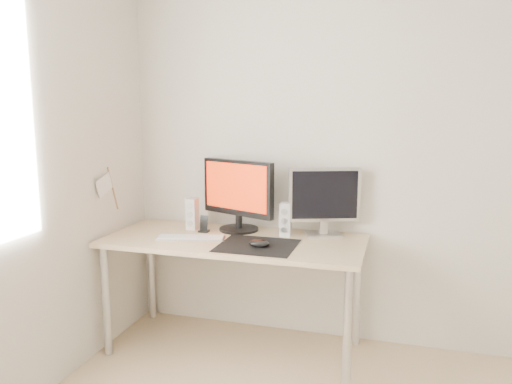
{
  "coord_description": "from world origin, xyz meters",
  "views": [
    {
      "loc": [
        0.05,
        -1.46,
        1.53
      ],
      "look_at": [
        -0.82,
        1.49,
        1.01
      ],
      "focal_mm": 35.0,
      "sensor_mm": 36.0,
      "label": 1
    }
  ],
  "objects_px": {
    "speaker_left": "(192,214)",
    "speaker_right": "(286,220)",
    "mouse": "(259,243)",
    "keyboard": "(191,238)",
    "second_monitor": "(324,198)",
    "desk": "(234,251)",
    "phone_dock": "(204,227)",
    "main_monitor": "(238,193)"
  },
  "relations": [
    {
      "from": "speaker_left",
      "to": "phone_dock",
      "type": "height_order",
      "value": "speaker_left"
    },
    {
      "from": "mouse",
      "to": "speaker_right",
      "type": "distance_m",
      "value": 0.33
    },
    {
      "from": "speaker_left",
      "to": "keyboard",
      "type": "relative_size",
      "value": 0.48
    },
    {
      "from": "keyboard",
      "to": "phone_dock",
      "type": "height_order",
      "value": "phone_dock"
    },
    {
      "from": "desk",
      "to": "phone_dock",
      "type": "distance_m",
      "value": 0.28
    },
    {
      "from": "mouse",
      "to": "speaker_left",
      "type": "relative_size",
      "value": 0.57
    },
    {
      "from": "second_monitor",
      "to": "keyboard",
      "type": "bearing_deg",
      "value": -158.05
    },
    {
      "from": "second_monitor",
      "to": "speaker_right",
      "type": "height_order",
      "value": "second_monitor"
    },
    {
      "from": "speaker_right",
      "to": "desk",
      "type": "bearing_deg",
      "value": -151.92
    },
    {
      "from": "speaker_left",
      "to": "speaker_right",
      "type": "bearing_deg",
      "value": 0.61
    },
    {
      "from": "second_monitor",
      "to": "keyboard",
      "type": "relative_size",
      "value": 1.0
    },
    {
      "from": "speaker_left",
      "to": "keyboard",
      "type": "distance_m",
      "value": 0.27
    },
    {
      "from": "main_monitor",
      "to": "keyboard",
      "type": "xyz_separation_m",
      "value": [
        -0.21,
        -0.28,
        -0.25
      ]
    },
    {
      "from": "main_monitor",
      "to": "keyboard",
      "type": "distance_m",
      "value": 0.43
    },
    {
      "from": "keyboard",
      "to": "phone_dock",
      "type": "relative_size",
      "value": 3.89
    },
    {
      "from": "speaker_left",
      "to": "phone_dock",
      "type": "distance_m",
      "value": 0.14
    },
    {
      "from": "mouse",
      "to": "desk",
      "type": "relative_size",
      "value": 0.07
    },
    {
      "from": "second_monitor",
      "to": "speaker_right",
      "type": "relative_size",
      "value": 2.08
    },
    {
      "from": "main_monitor",
      "to": "speaker_right",
      "type": "xyz_separation_m",
      "value": [
        0.33,
        -0.04,
        -0.15
      ]
    },
    {
      "from": "speaker_right",
      "to": "second_monitor",
      "type": "bearing_deg",
      "value": 16.82
    },
    {
      "from": "mouse",
      "to": "phone_dock",
      "type": "xyz_separation_m",
      "value": [
        -0.44,
        0.24,
        0.01
      ]
    },
    {
      "from": "desk",
      "to": "speaker_right",
      "type": "xyz_separation_m",
      "value": [
        0.29,
        0.16,
        0.18
      ]
    },
    {
      "from": "speaker_right",
      "to": "keyboard",
      "type": "height_order",
      "value": "speaker_right"
    },
    {
      "from": "keyboard",
      "to": "phone_dock",
      "type": "xyz_separation_m",
      "value": [
        0.01,
        0.18,
        0.03
      ]
    },
    {
      "from": "desk",
      "to": "phone_dock",
      "type": "relative_size",
      "value": 14.27
    },
    {
      "from": "desk",
      "to": "speaker_left",
      "type": "height_order",
      "value": "speaker_left"
    },
    {
      "from": "speaker_left",
      "to": "speaker_right",
      "type": "height_order",
      "value": "same"
    },
    {
      "from": "second_monitor",
      "to": "speaker_right",
      "type": "bearing_deg",
      "value": -163.18
    },
    {
      "from": "second_monitor",
      "to": "main_monitor",
      "type": "bearing_deg",
      "value": -177.17
    },
    {
      "from": "speaker_right",
      "to": "mouse",
      "type": "bearing_deg",
      "value": -105.95
    },
    {
      "from": "mouse",
      "to": "desk",
      "type": "xyz_separation_m",
      "value": [
        -0.2,
        0.15,
        -0.1
      ]
    },
    {
      "from": "main_monitor",
      "to": "speaker_left",
      "type": "distance_m",
      "value": 0.34
    },
    {
      "from": "speaker_left",
      "to": "phone_dock",
      "type": "xyz_separation_m",
      "value": [
        0.1,
        -0.05,
        -0.07
      ]
    },
    {
      "from": "desk",
      "to": "keyboard",
      "type": "xyz_separation_m",
      "value": [
        -0.25,
        -0.09,
        0.09
      ]
    },
    {
      "from": "desk",
      "to": "mouse",
      "type": "bearing_deg",
      "value": -36.07
    },
    {
      "from": "phone_dock",
      "to": "speaker_left",
      "type": "bearing_deg",
      "value": 153.0
    },
    {
      "from": "speaker_left",
      "to": "phone_dock",
      "type": "bearing_deg",
      "value": -27.0
    },
    {
      "from": "speaker_left",
      "to": "phone_dock",
      "type": "relative_size",
      "value": 1.87
    },
    {
      "from": "second_monitor",
      "to": "phone_dock",
      "type": "distance_m",
      "value": 0.8
    },
    {
      "from": "mouse",
      "to": "keyboard",
      "type": "distance_m",
      "value": 0.46
    },
    {
      "from": "desk",
      "to": "second_monitor",
      "type": "distance_m",
      "value": 0.65
    },
    {
      "from": "speaker_left",
      "to": "speaker_right",
      "type": "xyz_separation_m",
      "value": [
        0.64,
        0.01,
        0.0
      ]
    }
  ]
}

